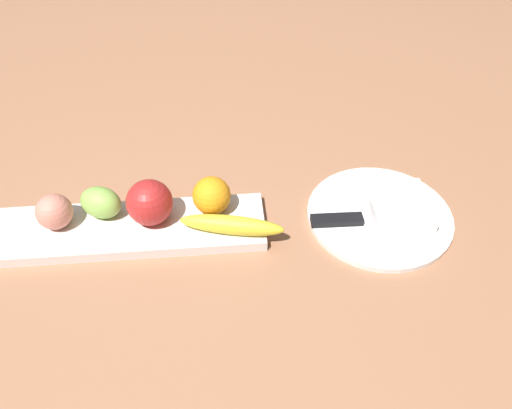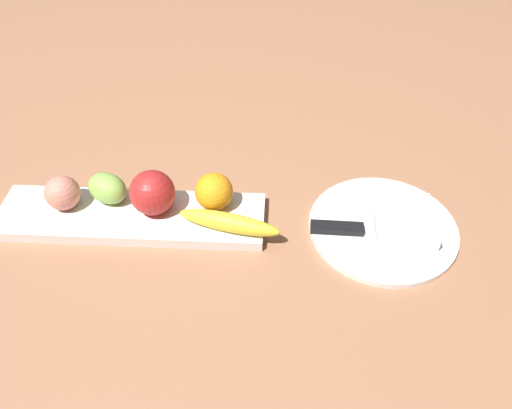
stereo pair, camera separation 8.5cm
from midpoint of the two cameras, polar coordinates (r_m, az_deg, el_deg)
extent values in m
plane|color=#9C684A|center=(0.89, -18.60, -4.75)|extent=(2.40, 2.40, 0.00)
cube|color=white|center=(0.90, -16.83, -2.80)|extent=(0.47, 0.12, 0.02)
sphere|color=#B42625|center=(0.87, -14.69, 0.09)|extent=(0.08, 0.08, 0.08)
ellipsoid|color=yellow|center=(0.84, -5.66, -2.56)|extent=(0.18, 0.07, 0.03)
sphere|color=orange|center=(0.87, -7.83, 0.88)|extent=(0.07, 0.07, 0.07)
sphere|color=tan|center=(0.92, -24.30, -0.87)|extent=(0.06, 0.06, 0.06)
ellipsoid|color=#89BB4F|center=(0.91, -19.69, 0.10)|extent=(0.09, 0.08, 0.05)
cylinder|color=white|center=(0.91, 11.15, -1.34)|extent=(0.25, 0.25, 0.01)
cube|color=white|center=(0.90, 13.26, -0.34)|extent=(0.10, 0.11, 0.03)
cube|color=silver|center=(0.89, 10.17, -1.89)|extent=(0.15, 0.02, 0.00)
cube|color=black|center=(0.87, 6.37, -1.88)|extent=(0.09, 0.03, 0.01)
camera|label=1|loc=(0.04, -92.87, -2.72)|focal=35.49mm
camera|label=2|loc=(0.04, 87.13, 2.72)|focal=35.49mm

